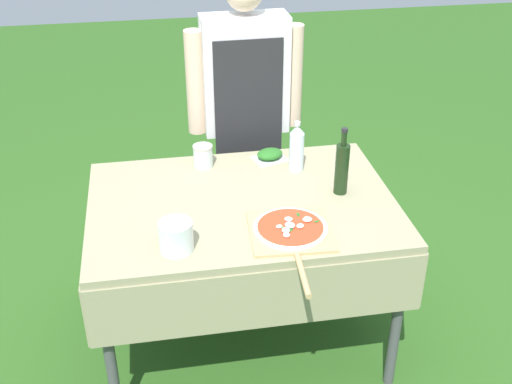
% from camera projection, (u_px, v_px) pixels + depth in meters
% --- Properties ---
extents(ground_plane, '(12.00, 12.00, 0.00)m').
position_uv_depth(ground_plane, '(244.00, 336.00, 3.26)').
color(ground_plane, '#2D5B1E').
extents(prep_table, '(1.37, 0.96, 0.80)m').
position_uv_depth(prep_table, '(242.00, 217.00, 2.89)').
color(prep_table, gray).
rests_on(prep_table, ground).
extents(person_cook, '(0.61, 0.21, 1.64)m').
position_uv_depth(person_cook, '(245.00, 103.00, 3.40)').
color(person_cook, '#70604C').
rests_on(person_cook, ground).
extents(pizza_on_peel, '(0.35, 0.60, 0.05)m').
position_uv_depth(pizza_on_peel, '(291.00, 231.00, 2.62)').
color(pizza_on_peel, tan).
rests_on(pizza_on_peel, prep_table).
extents(oil_bottle, '(0.06, 0.06, 0.32)m').
position_uv_depth(oil_bottle, '(342.00, 168.00, 2.85)').
color(oil_bottle, black).
rests_on(oil_bottle, prep_table).
extents(water_bottle, '(0.07, 0.07, 0.25)m').
position_uv_depth(water_bottle, '(297.00, 148.00, 3.04)').
color(water_bottle, silver).
rests_on(water_bottle, prep_table).
extents(herb_container, '(0.18, 0.16, 0.05)m').
position_uv_depth(herb_container, '(270.00, 155.00, 3.18)').
color(herb_container, silver).
rests_on(herb_container, prep_table).
extents(mixing_tub, '(0.14, 0.14, 0.12)m').
position_uv_depth(mixing_tub, '(176.00, 236.00, 2.50)').
color(mixing_tub, silver).
rests_on(mixing_tub, prep_table).
extents(sauce_jar, '(0.10, 0.10, 0.11)m').
position_uv_depth(sauce_jar, '(203.00, 157.00, 3.11)').
color(sauce_jar, silver).
rests_on(sauce_jar, prep_table).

